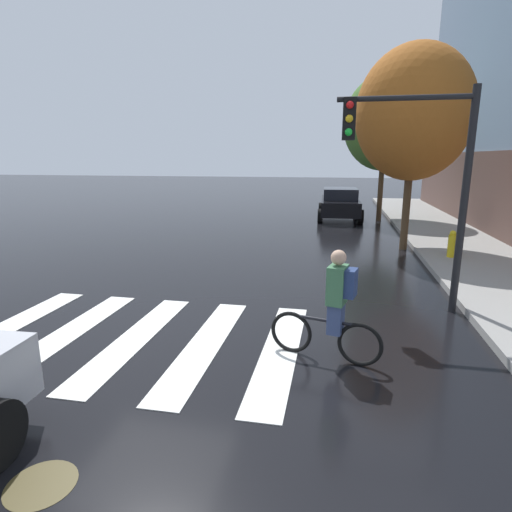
{
  "coord_description": "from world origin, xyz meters",
  "views": [
    {
      "loc": [
        3.0,
        -5.96,
        2.95
      ],
      "look_at": [
        1.54,
        1.54,
        1.14
      ],
      "focal_mm": 29.2,
      "sensor_mm": 36.0,
      "label": 1
    }
  ],
  "objects_px": {
    "street_tree_mid": "(385,123)",
    "traffic_light_near": "(420,163)",
    "sedan_mid": "(340,203)",
    "fire_hydrant": "(452,244)",
    "cyclist": "(334,307)",
    "street_tree_near": "(414,114)",
    "manhole_cover": "(41,484)"
  },
  "relations": [
    {
      "from": "street_tree_mid",
      "to": "traffic_light_near",
      "type": "bearing_deg",
      "value": -92.39
    },
    {
      "from": "sedan_mid",
      "to": "street_tree_mid",
      "type": "height_order",
      "value": "street_tree_mid"
    },
    {
      "from": "sedan_mid",
      "to": "fire_hydrant",
      "type": "xyz_separation_m",
      "value": [
        3.17,
        -8.23,
        -0.25
      ]
    },
    {
      "from": "cyclist",
      "to": "traffic_light_near",
      "type": "distance_m",
      "value": 3.54
    },
    {
      "from": "sedan_mid",
      "to": "cyclist",
      "type": "xyz_separation_m",
      "value": [
        -0.11,
        -15.0,
        0.06
      ]
    },
    {
      "from": "street_tree_near",
      "to": "traffic_light_near",
      "type": "bearing_deg",
      "value": -97.1
    },
    {
      "from": "street_tree_mid",
      "to": "manhole_cover",
      "type": "bearing_deg",
      "value": -104.36
    },
    {
      "from": "cyclist",
      "to": "fire_hydrant",
      "type": "height_order",
      "value": "cyclist"
    },
    {
      "from": "sedan_mid",
      "to": "traffic_light_near",
      "type": "bearing_deg",
      "value": -83.84
    },
    {
      "from": "sedan_mid",
      "to": "fire_hydrant",
      "type": "height_order",
      "value": "sedan_mid"
    },
    {
      "from": "fire_hydrant",
      "to": "street_tree_near",
      "type": "bearing_deg",
      "value": 125.07
    },
    {
      "from": "manhole_cover",
      "to": "fire_hydrant",
      "type": "distance_m",
      "value": 11.4
    },
    {
      "from": "sedan_mid",
      "to": "street_tree_near",
      "type": "xyz_separation_m",
      "value": [
        2.07,
        -6.67,
        3.49
      ]
    },
    {
      "from": "fire_hydrant",
      "to": "street_tree_mid",
      "type": "height_order",
      "value": "street_tree_mid"
    },
    {
      "from": "fire_hydrant",
      "to": "street_tree_near",
      "type": "xyz_separation_m",
      "value": [
        -1.1,
        1.56,
        3.74
      ]
    },
    {
      "from": "traffic_light_near",
      "to": "fire_hydrant",
      "type": "distance_m",
      "value": 5.18
    },
    {
      "from": "fire_hydrant",
      "to": "street_tree_near",
      "type": "height_order",
      "value": "street_tree_near"
    },
    {
      "from": "sedan_mid",
      "to": "cyclist",
      "type": "distance_m",
      "value": 15.0
    },
    {
      "from": "sedan_mid",
      "to": "street_tree_mid",
      "type": "distance_m",
      "value": 4.16
    },
    {
      "from": "sedan_mid",
      "to": "street_tree_near",
      "type": "bearing_deg",
      "value": -72.75
    },
    {
      "from": "sedan_mid",
      "to": "street_tree_mid",
      "type": "xyz_separation_m",
      "value": [
        1.86,
        -0.13,
        3.72
      ]
    },
    {
      "from": "manhole_cover",
      "to": "fire_hydrant",
      "type": "height_order",
      "value": "fire_hydrant"
    },
    {
      "from": "manhole_cover",
      "to": "street_tree_near",
      "type": "xyz_separation_m",
      "value": [
        4.78,
        11.32,
        4.27
      ]
    },
    {
      "from": "cyclist",
      "to": "fire_hydrant",
      "type": "relative_size",
      "value": 2.17
    },
    {
      "from": "manhole_cover",
      "to": "street_tree_mid",
      "type": "xyz_separation_m",
      "value": [
        4.57,
        17.86,
        4.5
      ]
    },
    {
      "from": "fire_hydrant",
      "to": "street_tree_mid",
      "type": "xyz_separation_m",
      "value": [
        -1.3,
        8.1,
        3.97
      ]
    },
    {
      "from": "cyclist",
      "to": "traffic_light_near",
      "type": "height_order",
      "value": "traffic_light_near"
    },
    {
      "from": "manhole_cover",
      "to": "street_tree_near",
      "type": "relative_size",
      "value": 0.1
    },
    {
      "from": "traffic_light_near",
      "to": "street_tree_mid",
      "type": "height_order",
      "value": "street_tree_mid"
    },
    {
      "from": "street_tree_mid",
      "to": "street_tree_near",
      "type": "bearing_deg",
      "value": -88.17
    },
    {
      "from": "manhole_cover",
      "to": "street_tree_mid",
      "type": "relative_size",
      "value": 0.1
    },
    {
      "from": "street_tree_near",
      "to": "manhole_cover",
      "type": "bearing_deg",
      "value": -112.9
    }
  ]
}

